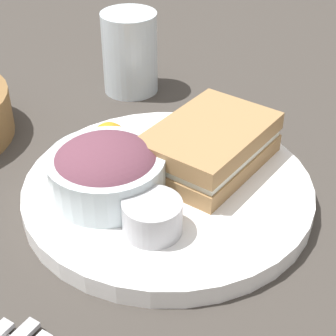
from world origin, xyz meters
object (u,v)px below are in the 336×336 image
salad_bowl (106,170)px  sandwich (210,146)px  dressing_cup (152,217)px  drink_glass (130,53)px  plate (168,191)px

salad_bowl → sandwich: bearing=-26.0°
dressing_cup → salad_bowl: bearing=77.1°
salad_bowl → dressing_cup: salad_bowl is taller
drink_glass → plate: bearing=-129.0°
plate → sandwich: size_ratio=2.03×
sandwich → dressing_cup: (-0.13, -0.02, -0.01)m
sandwich → drink_glass: bearing=63.2°
plate → salad_bowl: bearing=141.6°
dressing_cup → plate: bearing=28.3°
plate → dressing_cup: bearing=-151.7°
sandwich → drink_glass: 0.25m
plate → salad_bowl: 0.08m
plate → sandwich: sandwich is taller
plate → drink_glass: bearing=51.0°
salad_bowl → drink_glass: drink_glass is taller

